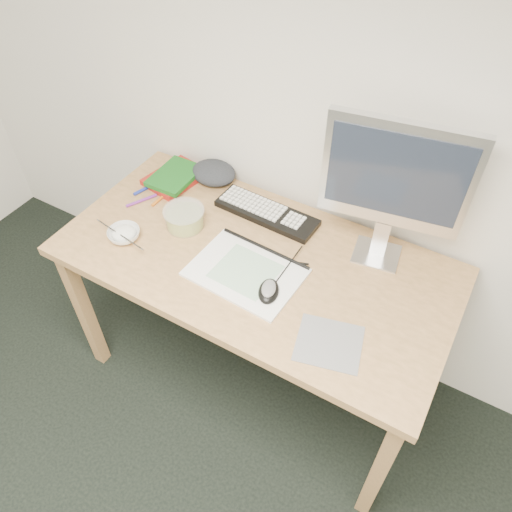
{
  "coord_description": "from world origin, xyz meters",
  "views": [
    {
      "loc": [
        0.66,
        0.39,
        2.02
      ],
      "look_at": [
        0.08,
        1.38,
        0.83
      ],
      "focal_mm": 35.0,
      "sensor_mm": 36.0,
      "label": 1
    }
  ],
  "objects_px": {
    "desk": "(254,273)",
    "monitor": "(395,179)",
    "keyboard": "(267,213)",
    "sketchpad": "(246,272)",
    "rice_bowl": "(124,235)"
  },
  "relations": [
    {
      "from": "sketchpad",
      "to": "monitor",
      "type": "height_order",
      "value": "monitor"
    },
    {
      "from": "desk",
      "to": "rice_bowl",
      "type": "height_order",
      "value": "rice_bowl"
    },
    {
      "from": "desk",
      "to": "keyboard",
      "type": "distance_m",
      "value": 0.25
    },
    {
      "from": "monitor",
      "to": "keyboard",
      "type": "bearing_deg",
      "value": 172.33
    },
    {
      "from": "desk",
      "to": "keyboard",
      "type": "height_order",
      "value": "keyboard"
    },
    {
      "from": "sketchpad",
      "to": "keyboard",
      "type": "height_order",
      "value": "keyboard"
    },
    {
      "from": "desk",
      "to": "monitor",
      "type": "distance_m",
      "value": 0.6
    },
    {
      "from": "desk",
      "to": "sketchpad",
      "type": "bearing_deg",
      "value": -82.07
    },
    {
      "from": "keyboard",
      "to": "rice_bowl",
      "type": "relative_size",
      "value": 3.42
    },
    {
      "from": "desk",
      "to": "sketchpad",
      "type": "distance_m",
      "value": 0.12
    },
    {
      "from": "sketchpad",
      "to": "rice_bowl",
      "type": "height_order",
      "value": "rice_bowl"
    },
    {
      "from": "keyboard",
      "to": "monitor",
      "type": "relative_size",
      "value": 0.76
    },
    {
      "from": "sketchpad",
      "to": "rice_bowl",
      "type": "relative_size",
      "value": 3.15
    },
    {
      "from": "keyboard",
      "to": "desk",
      "type": "bearing_deg",
      "value": -69.01
    },
    {
      "from": "desk",
      "to": "monitor",
      "type": "xyz_separation_m",
      "value": [
        0.37,
        0.23,
        0.42
      ]
    }
  ]
}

